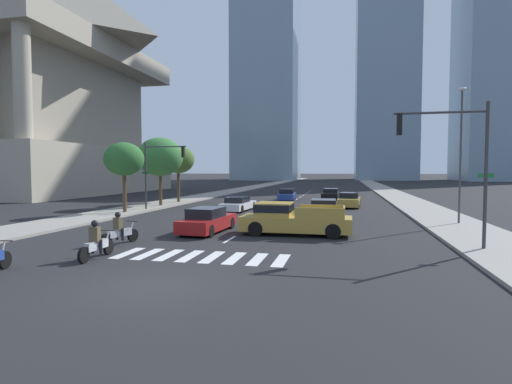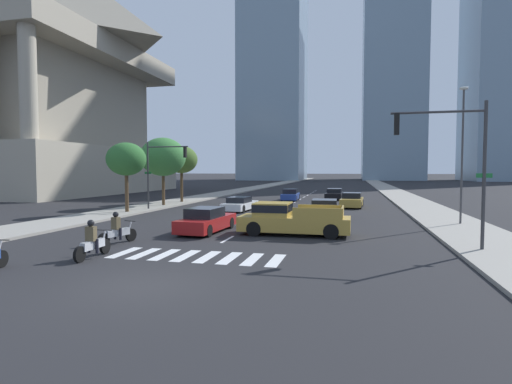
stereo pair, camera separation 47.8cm
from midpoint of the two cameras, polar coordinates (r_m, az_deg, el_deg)
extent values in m
plane|color=#232326|center=(12.49, -14.49, -12.64)|extent=(800.00, 800.00, 0.00)
cube|color=gray|center=(41.22, 22.19, -1.73)|extent=(4.00, 260.00, 0.15)
cube|color=gray|center=(44.39, -10.01, -1.23)|extent=(4.00, 260.00, 0.15)
cube|color=silver|center=(17.51, -17.28, -8.12)|extent=(0.45, 2.21, 0.01)
cube|color=silver|center=(17.07, -14.66, -8.37)|extent=(0.45, 2.21, 0.01)
cube|color=silver|center=(16.67, -11.90, -8.61)|extent=(0.45, 2.21, 0.01)
cube|color=silver|center=(16.32, -9.00, -8.84)|extent=(0.45, 2.21, 0.01)
cube|color=silver|center=(16.00, -5.99, -9.06)|extent=(0.45, 2.21, 0.01)
cube|color=silver|center=(15.73, -2.85, -9.25)|extent=(0.45, 2.21, 0.01)
cube|color=silver|center=(15.51, 0.39, -9.43)|extent=(0.45, 2.21, 0.01)
cube|color=silver|center=(15.33, 3.71, -9.58)|extent=(0.45, 2.21, 0.01)
cube|color=silver|center=(19.87, -3.36, -6.66)|extent=(0.14, 2.00, 0.01)
cube|color=silver|center=(23.68, -0.55, -5.08)|extent=(0.14, 2.00, 0.01)
cube|color=silver|center=(27.55, 1.47, -3.93)|extent=(0.14, 2.00, 0.01)
cube|color=silver|center=(31.45, 2.98, -3.07)|extent=(0.14, 2.00, 0.01)
cube|color=silver|center=(35.37, 4.16, -2.39)|extent=(0.14, 2.00, 0.01)
cube|color=silver|center=(39.30, 5.10, -1.85)|extent=(0.14, 2.00, 0.01)
cube|color=silver|center=(43.25, 5.87, -1.40)|extent=(0.14, 2.00, 0.01)
cube|color=silver|center=(47.21, 6.51, -1.03)|extent=(0.14, 2.00, 0.01)
cube|color=silver|center=(51.17, 7.05, -0.72)|extent=(0.14, 2.00, 0.01)
cube|color=silver|center=(55.14, 7.52, -0.45)|extent=(0.14, 2.00, 0.01)
cube|color=silver|center=(59.12, 7.92, -0.22)|extent=(0.14, 2.00, 0.01)
cube|color=silver|center=(63.09, 8.27, -0.02)|extent=(0.14, 2.00, 0.01)
cube|color=silver|center=(67.07, 8.58, 0.16)|extent=(0.14, 2.00, 0.01)
cylinder|color=black|center=(17.43, -19.72, -7.22)|extent=(0.13, 0.60, 0.60)
cylinder|color=black|center=(16.13, -22.78, -8.11)|extent=(0.13, 0.60, 0.60)
cube|color=#B7BABF|center=(16.74, -21.20, -6.91)|extent=(0.24, 1.28, 0.32)
cylinder|color=#B2B2B7|center=(17.30, -19.92, -6.30)|extent=(0.06, 0.32, 0.67)
cylinder|color=black|center=(17.28, -19.85, -5.06)|extent=(0.70, 0.05, 0.04)
cube|color=brown|center=(16.59, -21.43, -5.48)|extent=(0.36, 0.25, 0.55)
sphere|color=black|center=(16.53, -21.45, -4.09)|extent=(0.26, 0.26, 0.26)
cylinder|color=black|center=(16.84, -21.71, -7.03)|extent=(0.12, 0.12, 0.55)
cylinder|color=black|center=(16.65, -20.68, -7.13)|extent=(0.12, 0.12, 0.55)
cylinder|color=black|center=(16.56, -31.50, -8.03)|extent=(0.22, 0.61, 0.60)
cylinder|color=black|center=(16.41, -31.67, -5.76)|extent=(0.70, 0.15, 0.04)
cylinder|color=black|center=(20.13, -16.52, -5.80)|extent=(0.28, 0.61, 0.60)
cylinder|color=black|center=(19.08, -19.97, -6.35)|extent=(0.28, 0.61, 0.60)
cube|color=#B7BABF|center=(19.56, -18.21, -5.43)|extent=(0.56, 1.28, 0.32)
cylinder|color=#B2B2B7|center=(20.02, -16.74, -4.99)|extent=(0.14, 0.32, 0.67)
cylinder|color=black|center=(20.01, -16.65, -3.92)|extent=(0.68, 0.23, 0.04)
cube|color=brown|center=(19.44, -18.45, -4.20)|extent=(0.41, 0.33, 0.55)
sphere|color=black|center=(19.39, -18.47, -3.01)|extent=(0.26, 0.26, 0.26)
cylinder|color=black|center=(19.70, -18.56, -5.53)|extent=(0.15, 0.15, 0.55)
cylinder|color=black|center=(19.44, -17.85, -5.63)|extent=(0.15, 0.15, 0.55)
cube|color=#B28E38|center=(21.22, 6.05, -4.44)|extent=(5.71, 2.09, 0.75)
cube|color=#B28E38|center=(21.33, 3.03, -2.43)|extent=(1.84, 1.89, 0.70)
cube|color=black|center=(21.32, 3.03, -2.20)|extent=(1.86, 1.94, 0.39)
cube|color=#B28E38|center=(20.04, 9.24, -3.03)|extent=(2.39, 0.10, 0.55)
cube|color=#B28E38|center=(21.99, 9.65, -2.50)|extent=(2.39, 0.10, 0.55)
cube|color=#B28E38|center=(20.96, 12.72, -2.80)|extent=(0.09, 1.96, 0.55)
cylinder|color=black|center=(20.71, 0.36, -5.20)|extent=(0.76, 0.27, 0.76)
cylinder|color=black|center=(22.49, 1.46, -4.55)|extent=(0.76, 0.27, 0.76)
cylinder|color=black|center=(20.17, 11.18, -5.49)|extent=(0.76, 0.27, 0.76)
cylinder|color=black|center=(21.99, 11.40, -4.78)|extent=(0.76, 0.27, 0.76)
cube|color=silver|center=(33.70, -1.83, -1.91)|extent=(2.05, 4.89, 0.56)
cube|color=black|center=(33.43, -1.96, -1.07)|extent=(1.67, 2.25, 0.46)
cylinder|color=black|center=(35.50, -2.17, -1.85)|extent=(0.26, 0.65, 0.64)
cylinder|color=black|center=(35.01, 0.25, -1.92)|extent=(0.26, 0.65, 0.64)
cylinder|color=black|center=(32.46, -4.07, -2.32)|extent=(0.26, 0.65, 0.64)
cylinder|color=black|center=(31.93, -1.45, -2.40)|extent=(0.26, 0.65, 0.64)
cube|color=#B28E38|center=(37.83, 13.68, -1.36)|extent=(2.15, 4.51, 0.67)
cube|color=black|center=(38.01, 13.71, -0.46)|extent=(1.75, 2.09, 0.50)
cylinder|color=black|center=(36.31, 14.82, -1.84)|extent=(0.27, 0.65, 0.64)
cylinder|color=black|center=(36.43, 12.21, -1.79)|extent=(0.27, 0.65, 0.64)
cylinder|color=black|center=(39.29, 15.03, -1.48)|extent=(0.27, 0.65, 0.64)
cylinder|color=black|center=(39.39, 12.62, -1.44)|extent=(0.27, 0.65, 0.64)
cube|color=black|center=(47.56, 11.23, -0.47)|extent=(1.95, 4.81, 0.64)
cube|color=black|center=(47.77, 11.26, 0.21)|extent=(1.65, 2.19, 0.47)
cylinder|color=black|center=(45.91, 12.10, -0.80)|extent=(0.24, 0.65, 0.64)
cylinder|color=black|center=(46.03, 10.08, -0.77)|extent=(0.24, 0.65, 0.64)
cylinder|color=black|center=(49.14, 12.31, -0.55)|extent=(0.24, 0.65, 0.64)
cylinder|color=black|center=(49.25, 10.42, -0.53)|extent=(0.24, 0.65, 0.64)
cube|color=black|center=(28.08, 10.06, -2.84)|extent=(2.03, 4.70, 0.67)
cube|color=black|center=(28.26, 10.08, -1.58)|extent=(1.72, 2.14, 0.53)
cylinder|color=black|center=(26.53, 11.80, -3.58)|extent=(0.24, 0.65, 0.64)
cylinder|color=black|center=(26.57, 8.14, -3.53)|extent=(0.24, 0.65, 0.64)
cylinder|color=black|center=(29.66, 11.77, -2.88)|extent=(0.24, 0.65, 0.64)
cylinder|color=black|center=(29.70, 8.50, -2.84)|extent=(0.24, 0.65, 0.64)
cube|color=maroon|center=(22.32, -6.32, -4.34)|extent=(1.99, 4.83, 0.66)
cube|color=black|center=(22.03, -6.57, -2.88)|extent=(1.64, 2.22, 0.53)
cylinder|color=black|center=(24.11, -6.53, -4.20)|extent=(0.26, 0.65, 0.64)
cylinder|color=black|center=(23.55, -3.03, -4.35)|extent=(0.26, 0.65, 0.64)
cylinder|color=black|center=(21.21, -9.97, -5.22)|extent=(0.26, 0.65, 0.64)
cylinder|color=black|center=(20.57, -6.07, -5.45)|extent=(0.26, 0.65, 0.64)
cube|color=navy|center=(45.38, 5.17, -0.60)|extent=(1.89, 4.59, 0.61)
cube|color=black|center=(45.12, 5.14, 0.10)|extent=(1.58, 2.10, 0.53)
cylinder|color=black|center=(47.00, 4.43, -0.65)|extent=(0.25, 0.65, 0.64)
cylinder|color=black|center=(46.85, 6.29, -0.68)|extent=(0.25, 0.65, 0.64)
cylinder|color=black|center=(43.95, 3.97, -0.91)|extent=(0.25, 0.65, 0.64)
cylinder|color=black|center=(43.79, 5.95, -0.93)|extent=(0.25, 0.65, 0.64)
cylinder|color=#333335|center=(18.89, 30.06, 2.02)|extent=(0.14, 0.14, 6.00)
cylinder|color=#333335|center=(18.60, 24.81, 10.17)|extent=(3.64, 0.10, 0.10)
cube|color=black|center=(18.31, 19.89, 8.97)|extent=(0.20, 0.28, 0.90)
sphere|color=red|center=(18.35, 19.91, 9.90)|extent=(0.18, 0.18, 0.18)
sphere|color=orange|center=(18.31, 19.89, 8.97)|extent=(0.18, 0.18, 0.18)
sphere|color=green|center=(18.28, 19.88, 8.04)|extent=(0.18, 0.18, 0.18)
cube|color=#19662D|center=(18.89, 30.06, 2.02)|extent=(0.60, 0.04, 0.18)
cylinder|color=#333335|center=(35.01, -14.57, 2.25)|extent=(0.14, 0.14, 5.55)
cylinder|color=#333335|center=(34.25, -11.95, 6.24)|extent=(3.60, 0.10, 0.10)
cube|color=black|center=(33.60, -9.54, 5.56)|extent=(0.20, 0.28, 0.90)
sphere|color=red|center=(33.61, -9.55, 6.07)|extent=(0.18, 0.18, 0.18)
sphere|color=orange|center=(33.60, -9.54, 5.56)|extent=(0.18, 0.18, 0.18)
sphere|color=green|center=(33.59, -9.54, 5.05)|extent=(0.18, 0.18, 0.18)
cube|color=#19662D|center=(35.01, -14.57, 2.62)|extent=(0.60, 0.04, 0.18)
cylinder|color=#3F3F42|center=(27.41, 27.45, 4.35)|extent=(0.12, 0.12, 7.98)
ellipsoid|color=beige|center=(27.83, 27.66, 12.80)|extent=(0.50, 0.24, 0.20)
cylinder|color=#4C3823|center=(32.94, -17.32, -0.16)|extent=(0.28, 0.28, 2.88)
ellipsoid|color=#2D662D|center=(32.90, -17.39, 4.45)|extent=(3.02, 3.02, 2.57)
cylinder|color=#4C3823|center=(38.44, -12.55, 0.28)|extent=(0.28, 0.28, 2.79)
ellipsoid|color=#387538|center=(38.42, -12.60, 4.85)|extent=(4.16, 4.16, 3.54)
cylinder|color=#4C3823|center=(42.19, -10.09, 0.69)|extent=(0.28, 0.28, 2.99)
ellipsoid|color=#426028|center=(42.17, -10.13, 4.51)|extent=(3.28, 3.28, 2.79)
cube|color=#A89E89|center=(71.30, -29.38, 2.63)|extent=(33.98, 33.98, 6.61)
cube|color=gray|center=(71.91, -29.58, 10.12)|extent=(26.50, 26.50, 12.15)
cylinder|color=#A89E89|center=(50.67, -29.17, 13.28)|extent=(1.80, 1.80, 12.15)
cube|color=#A89E89|center=(73.28, -29.74, 16.00)|extent=(33.98, 33.98, 3.00)
cube|color=#7A93A8|center=(151.16, 2.65, 19.32)|extent=(21.07, 25.60, 91.38)
cube|color=#7A93A8|center=(156.40, 18.69, 14.75)|extent=(20.07, 28.68, 70.93)
camera|label=1|loc=(0.24, -89.46, 0.03)|focal=28.44mm
camera|label=2|loc=(0.24, 90.54, -0.03)|focal=28.44mm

